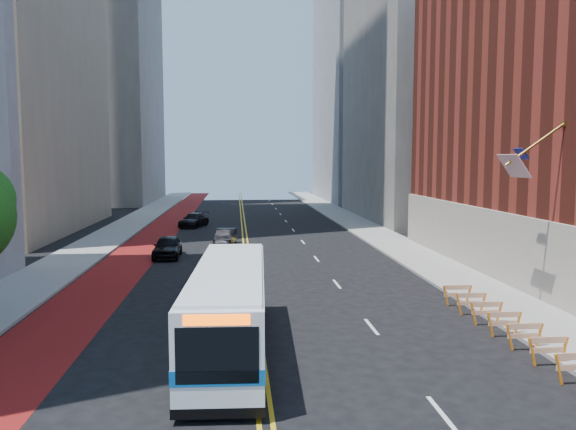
% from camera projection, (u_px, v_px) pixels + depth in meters
% --- Properties ---
extents(ground, '(160.00, 160.00, 0.00)m').
position_uv_depth(ground, '(262.00, 390.00, 16.79)').
color(ground, black).
rests_on(ground, ground).
extents(sidewalk_left, '(4.00, 140.00, 0.15)m').
position_uv_depth(sidewalk_left, '(97.00, 244.00, 45.41)').
color(sidewalk_left, gray).
rests_on(sidewalk_left, ground).
extents(sidewalk_right, '(4.00, 140.00, 0.15)m').
position_uv_depth(sidewalk_right, '(387.00, 240.00, 47.60)').
color(sidewalk_right, gray).
rests_on(sidewalk_right, ground).
extents(bus_lane_paint, '(3.60, 140.00, 0.01)m').
position_uv_depth(bus_lane_paint, '(146.00, 244.00, 45.77)').
color(bus_lane_paint, maroon).
rests_on(bus_lane_paint, ground).
extents(center_line_inner, '(0.14, 140.00, 0.01)m').
position_uv_depth(center_line_inner, '(243.00, 243.00, 46.50)').
color(center_line_inner, gold).
rests_on(center_line_inner, ground).
extents(center_line_outer, '(0.14, 140.00, 0.01)m').
position_uv_depth(center_line_outer, '(248.00, 243.00, 46.53)').
color(center_line_outer, gold).
rests_on(center_line_outer, ground).
extents(lane_dashes, '(0.14, 98.20, 0.01)m').
position_uv_depth(lane_dashes, '(293.00, 230.00, 54.88)').
color(lane_dashes, silver).
rests_on(lane_dashes, ground).
extents(midrise_right_near, '(18.00, 26.00, 40.00)m').
position_uv_depth(midrise_right_near, '(442.00, 45.00, 64.48)').
color(midrise_right_near, slate).
rests_on(midrise_right_near, ground).
extents(midrise_right_far, '(20.00, 28.00, 55.00)m').
position_uv_depth(midrise_right_far, '(383.00, 35.00, 93.56)').
color(midrise_right_far, gray).
rests_on(midrise_right_far, ground).
extents(construction_barriers, '(1.42, 10.91, 1.00)m').
position_uv_depth(construction_barriers, '(514.00, 326.00, 20.99)').
color(construction_barriers, orange).
rests_on(construction_barriers, ground).
extents(transit_bus, '(2.97, 11.41, 3.11)m').
position_uv_depth(transit_bus, '(230.00, 307.00, 20.11)').
color(transit_bus, white).
rests_on(transit_bus, ground).
extents(car_a, '(1.81, 4.48, 1.53)m').
position_uv_depth(car_a, '(167.00, 247.00, 39.54)').
color(car_a, black).
rests_on(car_a, ground).
extents(car_b, '(1.86, 4.26, 1.36)m').
position_uv_depth(car_b, '(225.00, 237.00, 44.80)').
color(car_b, black).
rests_on(car_b, ground).
extents(car_c, '(3.32, 5.16, 1.39)m').
position_uv_depth(car_c, '(194.00, 220.00, 57.60)').
color(car_c, black).
rests_on(car_c, ground).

